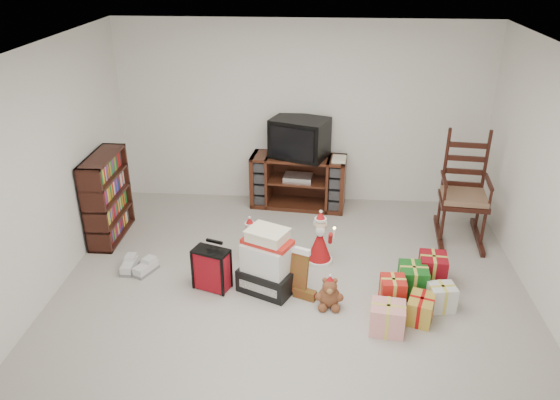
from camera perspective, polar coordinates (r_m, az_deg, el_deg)
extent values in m
cube|color=#AEA79F|center=(5.76, 1.15, -10.43)|extent=(5.00, 5.00, 0.01)
cube|color=white|center=(4.75, 1.43, 14.87)|extent=(5.00, 5.00, 0.01)
cube|color=white|center=(7.47, 2.32, 8.96)|extent=(5.00, 0.01, 2.50)
cube|color=white|center=(3.04, -1.39, -18.90)|extent=(5.00, 0.01, 2.50)
cube|color=white|center=(5.80, -24.22, 1.67)|extent=(0.01, 5.00, 2.50)
cube|color=#441E13|center=(7.53, 1.92, 1.95)|extent=(1.32, 0.59, 0.73)
cube|color=silver|center=(7.48, 1.92, 2.35)|extent=(0.41, 0.31, 0.07)
cube|color=black|center=(6.98, -17.62, 0.28)|extent=(0.29, 0.88, 1.08)
cube|color=black|center=(7.00, 18.61, -0.12)|extent=(0.61, 0.59, 0.05)
cube|color=#845F48|center=(6.98, 18.68, 0.36)|extent=(0.56, 0.54, 0.06)
cube|color=black|center=(7.05, 18.68, 4.13)|extent=(0.48, 0.11, 0.86)
cube|color=black|center=(7.21, 18.09, -3.51)|extent=(0.65, 0.97, 0.06)
cube|color=black|center=(5.85, -1.28, -8.25)|extent=(0.68, 0.60, 0.25)
cube|color=silver|center=(5.70, -1.30, -5.91)|extent=(0.58, 0.52, 0.31)
cube|color=red|center=(5.61, -1.32, -4.38)|extent=(0.57, 0.46, 0.05)
cube|color=beige|center=(5.57, -1.33, -3.74)|extent=(0.46, 0.42, 0.10)
cube|color=maroon|center=(5.85, -7.14, -7.20)|extent=(0.40, 0.30, 0.47)
cube|color=black|center=(5.77, -7.14, -4.26)|extent=(0.19, 0.09, 0.03)
ellipsoid|color=brown|center=(5.63, 5.16, -10.01)|extent=(0.22, 0.19, 0.23)
sphere|color=brown|center=(5.53, 5.22, -9.00)|extent=(0.15, 0.15, 0.15)
cone|color=#A81214|center=(6.29, 4.16, -4.74)|extent=(0.30, 0.30, 0.43)
sphere|color=beige|center=(6.16, 4.24, -2.59)|extent=(0.15, 0.15, 0.15)
cone|color=#A81214|center=(6.11, 4.27, -1.66)|extent=(0.13, 0.13, 0.11)
cylinder|color=silver|center=(6.08, 5.68, -3.51)|extent=(0.02, 0.02, 0.13)
cone|color=#A81214|center=(6.35, -3.13, -4.74)|extent=(0.25, 0.25, 0.36)
sphere|color=beige|center=(6.24, -3.18, -2.96)|extent=(0.12, 0.12, 0.12)
cone|color=#A81214|center=(6.20, -3.20, -2.20)|extent=(0.11, 0.11, 0.09)
cylinder|color=silver|center=(6.16, -2.08, -3.74)|extent=(0.02, 0.02, 0.11)
cube|color=silver|center=(6.41, -15.51, -6.72)|extent=(0.13, 0.31, 0.11)
cube|color=silver|center=(6.35, -13.79, -6.85)|extent=(0.25, 0.34, 0.11)
cube|color=red|center=(5.68, 11.69, -9.85)|extent=(0.28, 0.28, 0.28)
cube|color=#1A6921|center=(5.93, 13.50, -8.35)|extent=(0.28, 0.28, 0.28)
cube|color=gold|center=(5.59, 14.69, -10.82)|extent=(0.28, 0.28, 0.28)
cube|color=white|center=(5.36, 11.56, -12.19)|extent=(0.28, 0.28, 0.28)
cube|color=silver|center=(5.81, 16.48, -9.54)|extent=(0.28, 0.28, 0.28)
cube|color=maroon|center=(6.15, 15.23, -7.23)|extent=(0.28, 0.28, 0.28)
cube|color=black|center=(7.31, 2.07, 6.51)|extent=(0.85, 0.72, 0.53)
cube|color=black|center=(7.07, 1.98, 5.83)|extent=(0.58, 0.23, 0.42)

